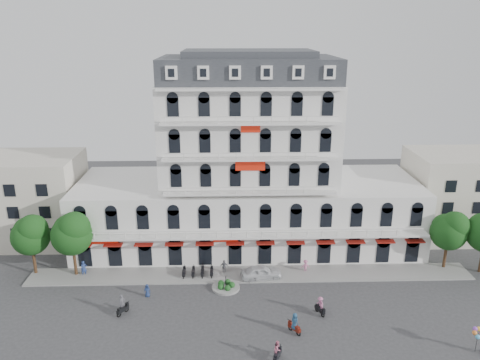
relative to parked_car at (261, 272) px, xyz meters
name	(u,v)px	position (x,y,z in m)	size (l,w,h in m)	color
ground	(255,319)	(-1.21, -8.13, -0.83)	(120.00, 120.00, 0.00)	#38383A
sidewalk	(251,274)	(-1.21, 0.87, -0.75)	(53.00, 4.00, 0.16)	gray
main_building	(248,174)	(-1.21, 9.87, 9.13)	(45.00, 15.00, 25.80)	silver
flank_building_west	(29,199)	(-31.21, 11.87, 5.17)	(14.00, 10.00, 12.00)	beige
flank_building_east	(460,195)	(28.79, 11.87, 5.17)	(14.00, 10.00, 12.00)	beige
traffic_island	(226,286)	(-4.21, -2.13, -0.57)	(3.20, 3.20, 1.60)	gray
parked_scooter_row	(198,276)	(-7.56, 0.67, -0.83)	(4.40, 1.80, 1.10)	black
tree_west_outer	(30,234)	(-27.16, 1.85, 4.52)	(4.50, 4.48, 7.76)	#382314
tree_west_inner	(72,232)	(-22.16, 1.35, 4.86)	(4.76, 4.76, 8.25)	#382314
tree_east_inner	(450,230)	(22.84, 1.85, 4.39)	(4.40, 4.37, 7.57)	#382314
parked_car	(261,272)	(0.00, 0.00, 0.00)	(1.95, 4.86, 1.65)	silver
rider_west	(122,305)	(-14.92, -6.86, 0.26)	(1.12, 1.48, 2.33)	black
rider_southwest	(278,351)	(0.41, -14.38, 0.21)	(0.94, 1.60, 2.06)	black
rider_east	(295,323)	(2.49, -10.47, 0.28)	(1.19, 1.43, 2.21)	maroon
rider_center	(320,305)	(5.56, -7.43, 0.24)	(0.93, 1.61, 2.04)	black
pedestrian_left	(147,291)	(-12.90, -3.55, -0.07)	(0.74, 0.48, 1.51)	navy
pedestrian_mid	(224,267)	(-4.40, 1.37, 0.04)	(1.02, 0.42, 1.74)	#595A61
pedestrian_right	(305,266)	(5.48, 1.37, -0.02)	(1.05, 0.60, 1.62)	#C86A96
pedestrian_far	(84,268)	(-21.21, 1.26, 0.14)	(0.70, 0.46, 1.93)	navy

